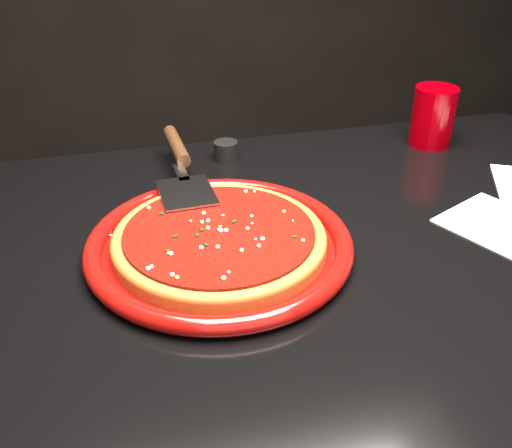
{
  "coord_description": "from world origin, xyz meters",
  "views": [
    {
      "loc": [
        -0.25,
        -0.65,
        1.2
      ],
      "look_at": [
        -0.08,
        0.03,
        0.77
      ],
      "focal_mm": 40.0,
      "sensor_mm": 36.0,
      "label": 1
    }
  ],
  "objects": [
    {
      "name": "pizza_server",
      "position": [
        -0.16,
        0.21,
        0.8
      ],
      "size": [
        0.11,
        0.35,
        0.03
      ],
      "primitive_type": null,
      "rotation": [
        0.0,
        0.0,
        0.05
      ],
      "color": "silver",
      "rests_on": "plate"
    },
    {
      "name": "table",
      "position": [
        0.0,
        0.0,
        0.38
      ],
      "size": [
        1.2,
        0.8,
        0.75
      ],
      "primitive_type": "cube",
      "color": "black",
      "rests_on": "floor"
    },
    {
      "name": "cup",
      "position": [
        0.34,
        0.28,
        0.81
      ],
      "size": [
        0.09,
        0.09,
        0.11
      ],
      "primitive_type": "cylinder",
      "rotation": [
        0.0,
        0.0,
        -0.08
      ],
      "color": "#7E0005",
      "rests_on": "table"
    },
    {
      "name": "plate",
      "position": [
        -0.14,
        0.0,
        0.76
      ],
      "size": [
        0.41,
        0.41,
        0.03
      ],
      "primitive_type": "cylinder",
      "rotation": [
        0.0,
        0.0,
        0.12
      ],
      "color": "#710705",
      "rests_on": "table"
    },
    {
      "name": "napkin_a",
      "position": [
        0.29,
        -0.03,
        0.75
      ],
      "size": [
        0.19,
        0.19,
        0.0
      ],
      "primitive_type": "cube",
      "rotation": [
        0.0,
        0.0,
        0.43
      ],
      "color": "white",
      "rests_on": "table"
    },
    {
      "name": "parmesan_dusting",
      "position": [
        -0.14,
        0.0,
        0.79
      ],
      "size": [
        0.25,
        0.25,
        0.01
      ],
      "primitive_type": null,
      "color": "beige",
      "rests_on": "plate"
    },
    {
      "name": "pizza_crust",
      "position": [
        -0.14,
        0.0,
        0.77
      ],
      "size": [
        0.33,
        0.33,
        0.01
      ],
      "primitive_type": "cylinder",
      "rotation": [
        0.0,
        0.0,
        0.12
      ],
      "color": "brown",
      "rests_on": "plate"
    },
    {
      "name": "basil_flecks",
      "position": [
        -0.14,
        0.0,
        0.79
      ],
      "size": [
        0.23,
        0.23,
        0.0
      ],
      "primitive_type": null,
      "color": "black",
      "rests_on": "plate"
    },
    {
      "name": "pizza_crust_rim",
      "position": [
        -0.14,
        0.0,
        0.78
      ],
      "size": [
        0.33,
        0.33,
        0.02
      ],
      "primitive_type": "torus",
      "rotation": [
        0.0,
        0.0,
        0.12
      ],
      "color": "brown",
      "rests_on": "plate"
    },
    {
      "name": "ramekin",
      "position": [
        -0.06,
        0.31,
        0.77
      ],
      "size": [
        0.05,
        0.05,
        0.03
      ],
      "primitive_type": "cylinder",
      "rotation": [
        0.0,
        0.0,
        0.06
      ],
      "color": "black",
      "rests_on": "table"
    },
    {
      "name": "pizza_sauce",
      "position": [
        -0.14,
        0.0,
        0.78
      ],
      "size": [
        0.29,
        0.29,
        0.01
      ],
      "primitive_type": "cylinder",
      "rotation": [
        0.0,
        0.0,
        0.12
      ],
      "color": "#670F08",
      "rests_on": "plate"
    }
  ]
}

